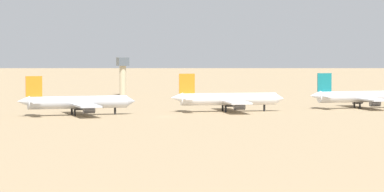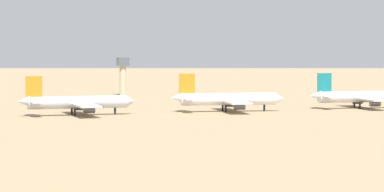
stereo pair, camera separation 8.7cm
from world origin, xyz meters
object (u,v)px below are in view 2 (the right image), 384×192
(control_tower, at_px, (123,72))
(parked_jet_orange_3, at_px, (77,102))
(parked_jet_orange_4, at_px, (227,99))
(parked_jet_teal_5, at_px, (360,97))

(control_tower, bearing_deg, parked_jet_orange_3, -112.42)
(parked_jet_orange_4, distance_m, control_tower, 125.67)
(parked_jet_orange_3, bearing_deg, parked_jet_orange_4, 1.56)
(parked_jet_orange_3, bearing_deg, control_tower, 69.11)
(parked_jet_teal_5, height_order, control_tower, control_tower)
(parked_jet_orange_3, height_order, control_tower, control_tower)
(parked_jet_orange_3, height_order, parked_jet_teal_5, parked_jet_orange_3)
(parked_jet_orange_3, height_order, parked_jet_orange_4, parked_jet_orange_4)
(parked_jet_orange_4, relative_size, parked_jet_teal_5, 1.02)
(parked_jet_teal_5, bearing_deg, parked_jet_orange_4, -174.77)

